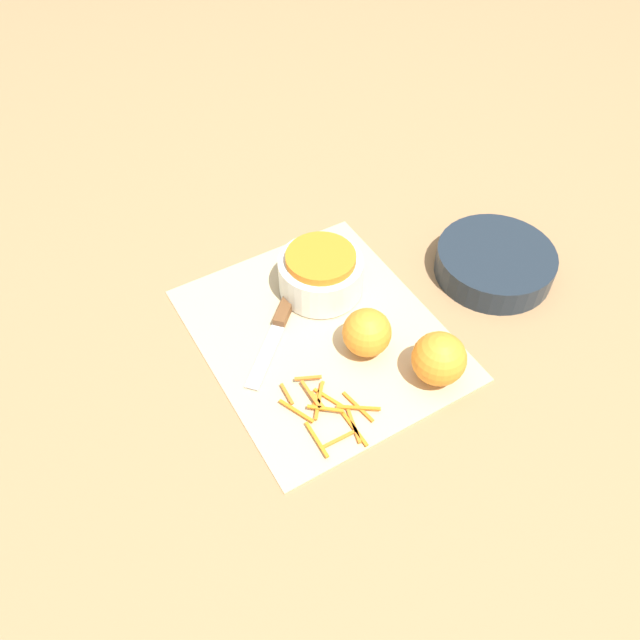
% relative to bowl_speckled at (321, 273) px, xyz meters
% --- Properties ---
extents(ground_plane, '(4.00, 4.00, 0.00)m').
position_rel_bowl_speckled_xyz_m(ground_plane, '(0.08, -0.05, -0.04)').
color(ground_plane, '#9E754C').
extents(cutting_board, '(0.43, 0.37, 0.01)m').
position_rel_bowl_speckled_xyz_m(cutting_board, '(0.08, -0.05, -0.04)').
color(cutting_board, '#CCB284').
rests_on(cutting_board, ground_plane).
extents(bowl_speckled, '(0.14, 0.14, 0.08)m').
position_rel_bowl_speckled_xyz_m(bowl_speckled, '(0.00, 0.00, 0.00)').
color(bowl_speckled, silver).
rests_on(bowl_speckled, cutting_board).
extents(bowl_dark, '(0.21, 0.21, 0.05)m').
position_rel_bowl_speckled_xyz_m(bowl_dark, '(0.12, 0.29, -0.02)').
color(bowl_dark, '#1E2833').
rests_on(bowl_dark, ground_plane).
extents(knife, '(0.18, 0.19, 0.02)m').
position_rel_bowl_speckled_xyz_m(knife, '(0.02, -0.08, -0.03)').
color(knife, brown).
rests_on(knife, cutting_board).
extents(orange_left, '(0.08, 0.08, 0.08)m').
position_rel_bowl_speckled_xyz_m(orange_left, '(0.15, -0.01, 0.00)').
color(orange_left, orange).
rests_on(orange_left, cutting_board).
extents(orange_right, '(0.08, 0.08, 0.08)m').
position_rel_bowl_speckled_xyz_m(orange_right, '(0.25, 0.06, 0.00)').
color(orange_right, orange).
rests_on(orange_right, cutting_board).
extents(peel_pile, '(0.15, 0.12, 0.01)m').
position_rel_bowl_speckled_xyz_m(peel_pile, '(0.22, -0.12, -0.03)').
color(peel_pile, orange).
rests_on(peel_pile, cutting_board).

